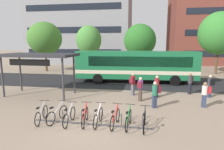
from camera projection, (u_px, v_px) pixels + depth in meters
The scene contains 25 objects.
ground at pixel (93, 123), 9.47m from camera, with size 200.00×200.00×0.00m, color gray.
bus_lane_asphalt at pixel (118, 82), 19.77m from camera, with size 80.00×7.20×0.01m, color #232326.
city_bus at pixel (135, 65), 19.21m from camera, with size 12.11×3.02×3.20m.
bike_rack at pixel (91, 123), 9.23m from camera, with size 5.96×0.25×0.70m.
parked_bicycle_silver_0 at pixel (42, 115), 9.54m from camera, with size 0.52×1.71×0.99m.
parked_bicycle_silver_1 at pixel (57, 115), 9.55m from camera, with size 0.56×1.70×0.99m.
parked_bicycle_silver_2 at pixel (69, 116), 9.31m from camera, with size 0.52×1.72×0.99m.
parked_bicycle_red_3 at pixel (85, 117), 9.27m from camera, with size 0.52×1.72×0.99m.
parked_bicycle_white_4 at pixel (98, 117), 9.21m from camera, with size 0.52×1.72×0.99m.
parked_bicycle_red_5 at pixel (115, 119), 9.05m from camera, with size 0.52×1.71×0.99m.
parked_bicycle_green_6 at pixel (128, 119), 8.93m from camera, with size 0.52×1.72×0.99m.
parked_bicycle_black_7 at pixel (144, 121), 8.73m from camera, with size 0.52×1.72×0.99m.
transit_shelter at pixel (38, 57), 14.12m from camera, with size 5.66×3.00×3.21m.
commuter_black_pack_0 at pixel (210, 85), 13.82m from camera, with size 0.45×0.59×1.68m.
commuter_maroon_pack_1 at pixel (140, 87), 12.93m from camera, with size 0.43×0.58×1.68m.
commuter_maroon_pack_2 at pixel (133, 83), 14.39m from camera, with size 0.49×0.60×1.72m.
commuter_maroon_pack_3 at pixel (190, 82), 14.77m from camera, with size 0.53×0.61×1.67m.
commuter_navy_pack_4 at pixel (157, 85), 13.90m from camera, with size 0.38×0.55×1.64m.
commuter_maroon_pack_5 at pixel (155, 93), 11.56m from camera, with size 0.60×0.49×1.67m.
commuter_red_pack_6 at pixel (205, 93), 11.65m from camera, with size 0.57×0.41×1.61m.
street_tree_0 at pixel (140, 40), 26.48m from camera, with size 4.50×4.50×6.70m.
street_tree_1 at pixel (89, 40), 27.83m from camera, with size 3.74×3.74×6.62m.
street_tree_2 at pixel (219, 33), 24.08m from camera, with size 5.09×5.09×7.98m.
street_tree_3 at pixel (45, 38), 26.75m from camera, with size 4.77×4.77×7.02m.
building_left_wing at pixel (82, 15), 39.73m from camera, with size 20.27×12.56×20.05m.
Camera 1 is at (2.31, -8.69, 3.95)m, focal length 30.11 mm.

